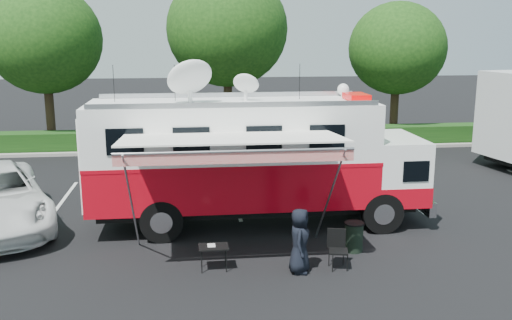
{
  "coord_description": "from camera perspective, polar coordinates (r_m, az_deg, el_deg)",
  "views": [
    {
      "loc": [
        -2.01,
        -16.58,
        5.73
      ],
      "look_at": [
        0.0,
        0.5,
        1.9
      ],
      "focal_mm": 40.0,
      "sensor_mm": 36.0,
      "label": 1
    }
  ],
  "objects": [
    {
      "name": "trash_bin",
      "position": [
        15.62,
        9.75,
        -7.57
      ],
      "size": [
        0.53,
        0.53,
        0.8
      ],
      "color": "black",
      "rests_on": "ground_plane"
    },
    {
      "name": "folding_chair",
      "position": [
        14.48,
        8.14,
        -8.43
      ],
      "size": [
        0.55,
        0.57,
        0.98
      ],
      "color": "black",
      "rests_on": "ground_plane"
    },
    {
      "name": "awning",
      "position": [
        13.99,
        -2.41,
        1.79
      ],
      "size": [
        5.5,
        2.83,
        3.32
      ],
      "color": "white",
      "rests_on": "ground_plane"
    },
    {
      "name": "folding_table",
      "position": [
        14.21,
        -4.27,
        -8.75
      ],
      "size": [
        0.74,
        0.53,
        0.62
      ],
      "color": "black",
      "rests_on": "ground_plane"
    },
    {
      "name": "stall_lines",
      "position": [
        20.46,
        -2.21,
        -3.71
      ],
      "size": [
        24.12,
        5.5,
        0.01
      ],
      "color": "silver",
      "rests_on": "ground_plane"
    },
    {
      "name": "back_border",
      "position": [
        29.66,
        -0.62,
        11.15
      ],
      "size": [
        60.0,
        6.14,
        8.87
      ],
      "color": "#9E998E",
      "rests_on": "ground_plane"
    },
    {
      "name": "command_truck",
      "position": [
        17.09,
        -0.1,
        0.19
      ],
      "size": [
        10.07,
        2.77,
        4.84
      ],
      "color": "black",
      "rests_on": "ground_plane"
    },
    {
      "name": "ground_plane",
      "position": [
        17.66,
        0.19,
        -6.38
      ],
      "size": [
        120.0,
        120.0,
        0.0
      ],
      "primitive_type": "plane",
      "color": "black",
      "rests_on": "ground"
    },
    {
      "name": "person",
      "position": [
        14.31,
        4.33,
        -11.09
      ],
      "size": [
        0.7,
        0.89,
        1.62
      ],
      "primitive_type": "imported",
      "rotation": [
        0.0,
        0.0,
        1.32
      ],
      "color": "black",
      "rests_on": "ground_plane"
    }
  ]
}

